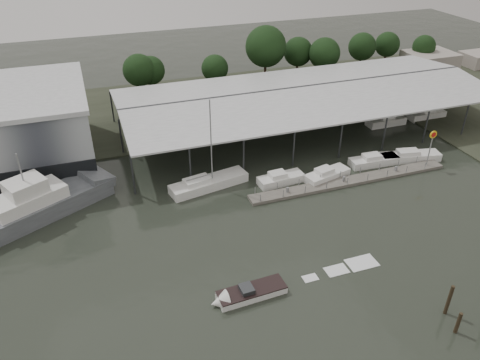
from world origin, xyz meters
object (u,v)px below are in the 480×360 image
object	(u,v)px
shell_fuel_sign	(432,142)
speedboat_underway	(246,294)
grey_trawler	(40,203)
white_sailboat	(208,183)

from	to	relation	value
shell_fuel_sign	speedboat_underway	distance (m)	35.44
grey_trawler	speedboat_underway	distance (m)	27.24
shell_fuel_sign	white_sailboat	xyz separation A→B (m)	(-29.97, 4.93, -3.29)
shell_fuel_sign	grey_trawler	distance (m)	50.30
shell_fuel_sign	white_sailboat	world-z (taller)	white_sailboat
white_sailboat	speedboat_underway	size ratio (longest dim) A/B	0.66
speedboat_underway	shell_fuel_sign	bearing A→B (deg)	-157.63
white_sailboat	speedboat_underway	bearing A→B (deg)	-106.77
grey_trawler	white_sailboat	xyz separation A→B (m)	(19.96, -0.67, -0.94)
grey_trawler	shell_fuel_sign	bearing A→B (deg)	-34.32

